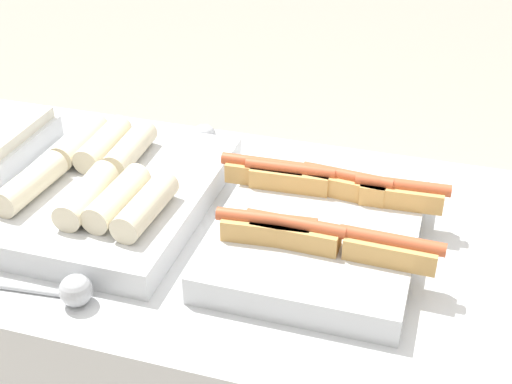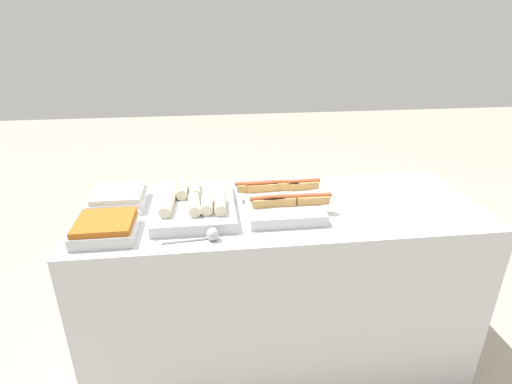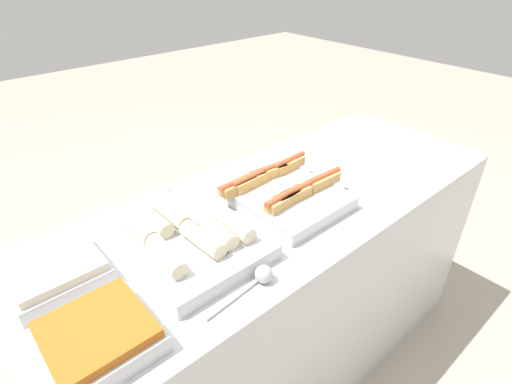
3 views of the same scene
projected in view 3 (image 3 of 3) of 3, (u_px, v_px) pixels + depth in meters
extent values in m
plane|color=#ADA393|center=(275.00, 358.00, 1.95)|extent=(12.00, 12.00, 0.00)
cube|color=silver|center=(278.00, 290.00, 1.70)|extent=(1.86, 0.70, 0.93)
cube|color=silver|center=(280.00, 194.00, 1.44)|extent=(0.33, 0.45, 0.05)
cube|color=tan|center=(250.00, 182.00, 1.43)|extent=(0.15, 0.05, 0.04)
cylinder|color=#C15633|center=(249.00, 177.00, 1.42)|extent=(0.16, 0.03, 0.02)
cube|color=tan|center=(283.00, 201.00, 1.32)|extent=(0.15, 0.06, 0.04)
cylinder|color=#C15633|center=(283.00, 196.00, 1.31)|extent=(0.16, 0.04, 0.02)
cube|color=tan|center=(270.00, 172.00, 1.49)|extent=(0.15, 0.06, 0.04)
cylinder|color=#C15633|center=(270.00, 167.00, 1.48)|extent=(0.16, 0.04, 0.02)
cube|color=tan|center=(293.00, 196.00, 1.35)|extent=(0.14, 0.05, 0.04)
cylinder|color=#C15633|center=(293.00, 190.00, 1.34)|extent=(0.16, 0.03, 0.02)
cube|color=tan|center=(289.00, 165.00, 1.54)|extent=(0.15, 0.05, 0.04)
cylinder|color=#C15633|center=(289.00, 160.00, 1.53)|extent=(0.16, 0.03, 0.02)
cube|color=tan|center=(323.00, 181.00, 1.44)|extent=(0.14, 0.05, 0.04)
cylinder|color=#C15633|center=(323.00, 176.00, 1.42)|extent=(0.16, 0.03, 0.02)
cube|color=tan|center=(238.00, 186.00, 1.40)|extent=(0.14, 0.05, 0.04)
cylinder|color=#C15633|center=(238.00, 181.00, 1.39)|extent=(0.16, 0.03, 0.02)
cube|color=silver|center=(187.00, 239.00, 1.22)|extent=(0.35, 0.47, 0.05)
cylinder|color=beige|center=(171.00, 213.00, 1.25)|extent=(0.06, 0.16, 0.05)
cylinder|color=beige|center=(138.00, 227.00, 1.19)|extent=(0.05, 0.16, 0.05)
cylinder|color=beige|center=(234.00, 224.00, 1.20)|extent=(0.06, 0.16, 0.05)
cylinder|color=beige|center=(203.00, 240.00, 1.14)|extent=(0.06, 0.16, 0.05)
cylinder|color=beige|center=(166.00, 256.00, 1.08)|extent=(0.06, 0.16, 0.05)
cylinder|color=beige|center=(153.00, 220.00, 1.22)|extent=(0.05, 0.16, 0.05)
cylinder|color=beige|center=(217.00, 231.00, 1.17)|extent=(0.06, 0.16, 0.05)
cube|color=silver|center=(99.00, 341.00, 0.91)|extent=(0.24, 0.23, 0.05)
cube|color=#B7601E|center=(96.00, 330.00, 0.89)|extent=(0.22, 0.21, 0.02)
cube|color=silver|center=(57.00, 274.00, 1.09)|extent=(0.24, 0.23, 0.05)
cube|color=silver|center=(53.00, 264.00, 1.07)|extent=(0.22, 0.21, 0.02)
cylinder|color=#B2B5BA|center=(235.00, 298.00, 1.04)|extent=(0.20, 0.03, 0.01)
sphere|color=#B2B5BA|center=(264.00, 274.00, 1.09)|extent=(0.05, 0.05, 0.05)
cylinder|color=#B2B5BA|center=(139.00, 210.00, 1.39)|extent=(0.22, 0.02, 0.01)
sphere|color=#B2B5BA|center=(166.00, 194.00, 1.44)|extent=(0.05, 0.05, 0.05)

